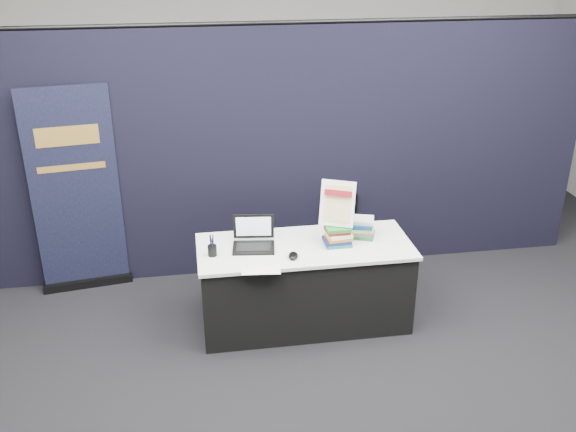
# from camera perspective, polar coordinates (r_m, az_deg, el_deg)

# --- Properties ---
(floor) EXTENTS (8.00, 8.00, 0.00)m
(floor) POSITION_cam_1_polar(r_m,az_deg,el_deg) (5.32, 2.53, -12.51)
(floor) COLOR black
(floor) RESTS_ON ground
(wall_back) EXTENTS (8.00, 0.02, 3.50)m
(wall_back) POSITION_cam_1_polar(r_m,az_deg,el_deg) (8.34, -2.92, 14.35)
(wall_back) COLOR beige
(wall_back) RESTS_ON floor
(drape_partition) EXTENTS (6.00, 0.08, 2.40)m
(drape_partition) POSITION_cam_1_polar(r_m,az_deg,el_deg) (6.16, -0.25, 5.51)
(drape_partition) COLOR black
(drape_partition) RESTS_ON floor
(display_table) EXTENTS (1.80, 0.75, 0.75)m
(display_table) POSITION_cam_1_polar(r_m,az_deg,el_deg) (5.56, 1.47, -6.05)
(display_table) COLOR black
(display_table) RESTS_ON floor
(laptop) EXTENTS (0.37, 0.32, 0.26)m
(laptop) POSITION_cam_1_polar(r_m,az_deg,el_deg) (5.33, -3.14, -2.15)
(laptop) COLOR black
(laptop) RESTS_ON display_table
(mouse) EXTENTS (0.10, 0.14, 0.04)m
(mouse) POSITION_cam_1_polar(r_m,az_deg,el_deg) (5.17, 0.46, -3.54)
(mouse) COLOR black
(mouse) RESTS_ON display_table
(brochure_left) EXTENTS (0.34, 0.25, 0.00)m
(brochure_left) POSITION_cam_1_polar(r_m,az_deg,el_deg) (5.13, -5.37, -4.09)
(brochure_left) COLOR silver
(brochure_left) RESTS_ON display_table
(brochure_mid) EXTENTS (0.32, 0.25, 0.00)m
(brochure_mid) POSITION_cam_1_polar(r_m,az_deg,el_deg) (5.03, -2.42, -4.63)
(brochure_mid) COLOR white
(brochure_mid) RESTS_ON display_table
(brochure_right) EXTENTS (0.36, 0.29, 0.00)m
(brochure_right) POSITION_cam_1_polar(r_m,az_deg,el_deg) (5.14, -2.49, -3.94)
(brochure_right) COLOR silver
(brochure_right) RESTS_ON display_table
(pen_cup) EXTENTS (0.09, 0.09, 0.09)m
(pen_cup) POSITION_cam_1_polar(r_m,az_deg,el_deg) (5.22, -6.75, -3.08)
(pen_cup) COLOR black
(pen_cup) RESTS_ON display_table
(book_stack_tall) EXTENTS (0.22, 0.18, 0.17)m
(book_stack_tall) POSITION_cam_1_polar(r_m,az_deg,el_deg) (5.37, 4.40, -1.73)
(book_stack_tall) COLOR #1B6964
(book_stack_tall) RESTS_ON display_table
(book_stack_short) EXTENTS (0.27, 0.24, 0.17)m
(book_stack_short) POSITION_cam_1_polar(r_m,az_deg,el_deg) (5.53, 6.39, -1.02)
(book_stack_short) COLOR #1E7126
(book_stack_short) RESTS_ON display_table
(info_sign) EXTENTS (0.31, 0.22, 0.39)m
(info_sign) POSITION_cam_1_polar(r_m,az_deg,el_deg) (5.28, 4.42, 1.06)
(info_sign) COLOR black
(info_sign) RESTS_ON book_stack_tall
(pullup_banner) EXTENTS (0.83, 0.22, 1.95)m
(pullup_banner) POSITION_cam_1_polar(r_m,az_deg,el_deg) (6.20, -18.22, 1.08)
(pullup_banner) COLOR black
(pullup_banner) RESTS_ON floor
(stacking_chair) EXTENTS (0.42, 0.43, 0.79)m
(stacking_chair) POSITION_cam_1_polar(r_m,az_deg,el_deg) (6.37, 4.85, -1.30)
(stacking_chair) COLOR black
(stacking_chair) RESTS_ON floor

